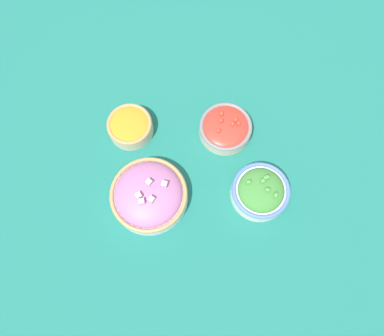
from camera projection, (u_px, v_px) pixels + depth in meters
ground_plane at (192, 171)px, 1.07m from camera, size 3.00×3.00×0.00m
bowl_cherry_tomatoes at (226, 128)px, 1.08m from camera, size 0.15×0.15×0.06m
bowl_red_onion at (149, 195)px, 1.01m from camera, size 0.21×0.21×0.09m
bowl_broccoli at (260, 191)px, 1.02m from camera, size 0.16×0.16×0.08m
bowl_carrots at (130, 126)px, 1.08m from camera, size 0.13×0.13×0.05m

